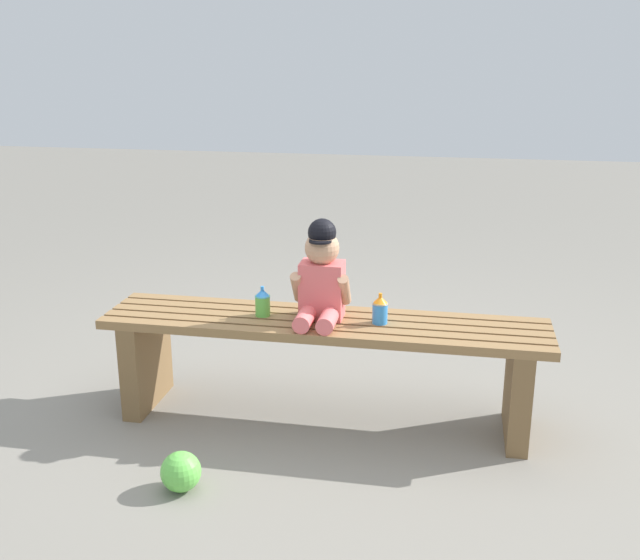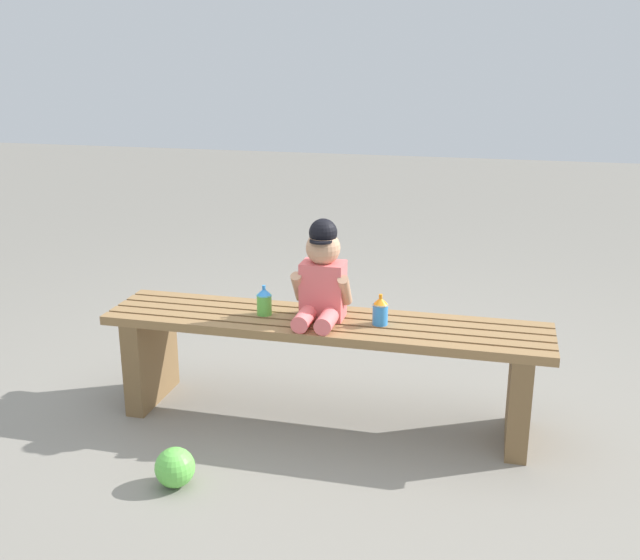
{
  "view_description": "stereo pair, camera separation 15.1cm",
  "coord_description": "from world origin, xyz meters",
  "px_view_note": "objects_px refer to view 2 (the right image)",
  "views": [
    {
      "loc": [
        0.5,
        -2.74,
        1.47
      ],
      "look_at": [
        -0.01,
        -0.05,
        0.62
      ],
      "focal_mm": 41.87,
      "sensor_mm": 36.0,
      "label": 1
    },
    {
      "loc": [
        0.65,
        -2.71,
        1.47
      ],
      "look_at": [
        -0.01,
        -0.05,
        0.62
      ],
      "focal_mm": 41.87,
      "sensor_mm": 36.0,
      "label": 2
    }
  ],
  "objects_px": {
    "sippy_cup_left": "(264,301)",
    "sippy_cup_right": "(380,310)",
    "park_bench": "(324,351)",
    "toy_ball": "(175,467)",
    "child_figure": "(322,277)"
  },
  "relations": [
    {
      "from": "sippy_cup_left",
      "to": "sippy_cup_right",
      "type": "xyz_separation_m",
      "value": [
        0.47,
        0.0,
        0.0
      ]
    },
    {
      "from": "park_bench",
      "to": "toy_ball",
      "type": "bearing_deg",
      "value": -122.73
    },
    {
      "from": "sippy_cup_right",
      "to": "toy_ball",
      "type": "xyz_separation_m",
      "value": [
        -0.61,
        -0.61,
        -0.42
      ]
    },
    {
      "from": "sippy_cup_left",
      "to": "sippy_cup_right",
      "type": "relative_size",
      "value": 1.0
    },
    {
      "from": "sippy_cup_left",
      "to": "child_figure",
      "type": "bearing_deg",
      "value": 1.03
    },
    {
      "from": "park_bench",
      "to": "sippy_cup_left",
      "type": "bearing_deg",
      "value": 179.44
    },
    {
      "from": "child_figure",
      "to": "sippy_cup_left",
      "type": "xyz_separation_m",
      "value": [
        -0.24,
        -0.0,
        -0.12
      ]
    },
    {
      "from": "sippy_cup_left",
      "to": "toy_ball",
      "type": "distance_m",
      "value": 0.76
    },
    {
      "from": "sippy_cup_left",
      "to": "sippy_cup_right",
      "type": "bearing_deg",
      "value": 0.0
    },
    {
      "from": "child_figure",
      "to": "sippy_cup_right",
      "type": "bearing_deg",
      "value": -1.04
    },
    {
      "from": "child_figure",
      "to": "sippy_cup_right",
      "type": "height_order",
      "value": "child_figure"
    },
    {
      "from": "child_figure",
      "to": "sippy_cup_left",
      "type": "relative_size",
      "value": 3.26
    },
    {
      "from": "sippy_cup_right",
      "to": "child_figure",
      "type": "bearing_deg",
      "value": 178.96
    },
    {
      "from": "child_figure",
      "to": "toy_ball",
      "type": "bearing_deg",
      "value": -121.65
    },
    {
      "from": "toy_ball",
      "to": "child_figure",
      "type": "bearing_deg",
      "value": 58.35
    }
  ]
}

